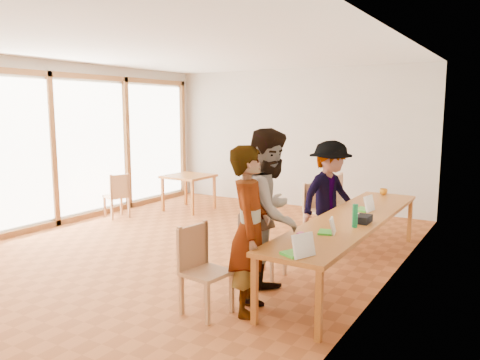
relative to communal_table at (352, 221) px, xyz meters
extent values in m
plane|color=#AA5929|center=(-2.50, -0.36, -0.70)|extent=(8.00, 8.00, 0.00)
cube|color=beige|center=(-2.50, 3.64, 0.80)|extent=(6.00, 0.10, 3.00)
cube|color=beige|center=(0.50, -0.36, 0.80)|extent=(0.10, 8.00, 3.00)
cube|color=white|center=(-5.46, -0.36, 0.80)|extent=(0.10, 8.00, 3.00)
cube|color=white|center=(-2.50, -0.36, 2.32)|extent=(6.00, 8.00, 0.04)
cube|color=#B76428|center=(0.00, 0.00, 0.02)|extent=(0.80, 4.00, 0.05)
cube|color=#B76428|center=(-0.34, -1.94, -0.35)|extent=(0.06, 0.06, 0.70)
cube|color=#B76428|center=(-0.34, 1.94, -0.35)|extent=(0.06, 0.06, 0.70)
cube|color=#B76428|center=(0.34, -1.94, -0.35)|extent=(0.06, 0.06, 0.70)
cube|color=#B76428|center=(0.34, 1.94, -0.35)|extent=(0.06, 0.06, 0.70)
cube|color=#B76428|center=(-4.20, 2.01, 0.02)|extent=(0.90, 0.90, 0.05)
cube|color=#B76428|center=(-4.59, 1.62, -0.35)|extent=(0.05, 0.05, 0.70)
cube|color=#B76428|center=(-4.59, 2.40, -0.35)|extent=(0.05, 0.05, 0.70)
cube|color=#B76428|center=(-3.81, 1.62, -0.35)|extent=(0.05, 0.05, 0.70)
cube|color=#B76428|center=(-3.81, 2.40, -0.35)|extent=(0.05, 0.05, 0.70)
cube|color=tan|center=(-0.89, -1.98, -0.26)|extent=(0.49, 0.49, 0.04)
cube|color=tan|center=(-1.09, -1.95, -0.01)|extent=(0.10, 0.44, 0.46)
cube|color=tan|center=(-0.87, -0.66, -0.32)|extent=(0.40, 0.40, 0.04)
cube|color=tan|center=(-1.04, -0.65, -0.10)|extent=(0.06, 0.38, 0.39)
cube|color=tan|center=(-1.05, 1.54, -0.28)|extent=(0.54, 0.54, 0.04)
cube|color=tan|center=(-1.23, 1.61, -0.04)|extent=(0.19, 0.40, 0.43)
cube|color=tan|center=(-0.75, 2.13, -0.23)|extent=(0.47, 0.47, 0.04)
cube|color=tan|center=(-0.96, 2.13, 0.03)|extent=(0.05, 0.46, 0.48)
cube|color=tan|center=(-5.00, 0.70, -0.28)|extent=(0.53, 0.53, 0.04)
cube|color=tan|center=(-4.82, 0.64, -0.04)|extent=(0.18, 0.40, 0.43)
imported|color=gray|center=(-0.54, -1.70, 0.18)|extent=(0.65, 0.76, 1.77)
imported|color=gray|center=(-0.57, -1.20, 0.26)|extent=(0.86, 1.03, 1.93)
imported|color=gray|center=(-0.60, 0.78, 0.13)|extent=(0.98, 1.24, 1.68)
cube|color=green|center=(0.04, -1.80, 0.06)|extent=(0.29, 0.33, 0.03)
cube|color=white|center=(0.13, -1.84, 0.16)|extent=(0.17, 0.26, 0.23)
cube|color=green|center=(0.00, -0.92, 0.06)|extent=(0.20, 0.25, 0.02)
cube|color=white|center=(0.07, -0.90, 0.14)|extent=(0.11, 0.21, 0.18)
cube|color=green|center=(-0.01, 0.49, 0.06)|extent=(0.22, 0.28, 0.03)
cube|color=white|center=(0.08, 0.47, 0.16)|extent=(0.11, 0.25, 0.22)
imported|color=orange|center=(-0.08, 1.85, 0.10)|extent=(0.14, 0.14, 0.10)
cylinder|color=#0F6A38|center=(0.19, -0.48, 0.19)|extent=(0.07, 0.07, 0.28)
cylinder|color=silver|center=(0.03, 0.76, 0.09)|extent=(0.07, 0.07, 0.09)
cylinder|color=white|center=(0.05, -0.01, 0.08)|extent=(0.08, 0.08, 0.06)
cube|color=#C22E78|center=(-0.24, -1.09, 0.05)|extent=(0.05, 0.10, 0.01)
cube|color=black|center=(0.21, -0.21, 0.09)|extent=(0.16, 0.26, 0.09)
camera|label=1|loc=(1.84, -5.78, 1.43)|focal=35.00mm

